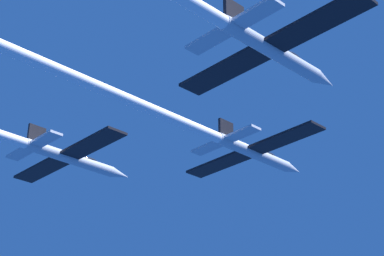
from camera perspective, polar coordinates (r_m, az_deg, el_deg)
jet_lead at (r=64.65m, az=-8.54°, el=3.71°), size 19.80×75.34×3.28m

